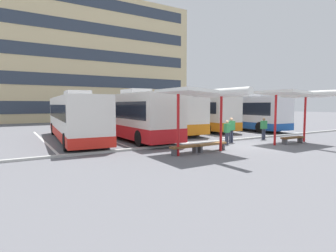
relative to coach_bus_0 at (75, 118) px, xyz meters
The scene contains 22 objects.
ground_plane 11.52m from the coach_bus_0, 43.98° to the right, with size 160.00×160.00×0.00m, color slate.
terminal_building 30.07m from the coach_bus_0, 73.45° to the left, with size 32.91×12.96×22.38m.
coach_bus_0 is the anchor object (origin of this frame).
coach_bus_1 3.89m from the coach_bus_0, ahead, with size 2.64×12.36×3.64m.
coach_bus_2 8.29m from the coach_bus_0, 11.07° to the left, with size 2.99×11.15×3.54m.
coach_bus_3 12.67m from the coach_bus_0, 10.26° to the left, with size 3.37×11.14×3.65m.
coach_bus_4 16.68m from the coach_bus_0, ahead, with size 3.00×12.13×3.63m.
lane_stripe_0 2.72m from the coach_bus_0, 154.57° to the left, with size 0.16×14.00×0.01m, color white.
lane_stripe_1 2.80m from the coach_bus_0, 24.31° to the left, with size 0.16×14.00×0.01m, color white.
lane_stripe_2 6.45m from the coach_bus_0, ahead, with size 0.16×14.00×0.01m, color white.
lane_stripe_3 10.42m from the coach_bus_0, ahead, with size 0.16×14.00×0.01m, color white.
lane_stripe_4 14.45m from the coach_bus_0, ahead, with size 0.16×14.00×0.01m, color white.
lane_stripe_5 18.50m from the coach_bus_0, ahead, with size 0.16×14.00×0.01m, color white.
waiting_shelter_0 10.15m from the coach_bus_0, 63.53° to the right, with size 3.82×4.83×3.34m.
bench_0 9.37m from the coach_bus_0, 67.34° to the right, with size 1.67×0.51×0.45m.
bench_1 10.15m from the coach_bus_0, 57.74° to the right, with size 2.00×0.55×0.45m.
waiting_shelter_1 15.00m from the coach_bus_0, 37.96° to the right, with size 4.11×4.84×3.44m.
bench_2 14.92m from the coach_bus_0, 37.69° to the right, with size 1.85×0.50×0.45m.
platform_kerb 10.31m from the coach_bus_0, 36.38° to the right, with size 44.00×0.24×0.12m, color #ADADA8.
waiting_passenger_0 10.62m from the coach_bus_0, 42.39° to the right, with size 0.49×0.33×1.55m.
waiting_passenger_1 10.95m from the coach_bus_0, 37.81° to the right, with size 0.50×0.27×1.68m.
waiting_passenger_2 13.66m from the coach_bus_0, 29.25° to the right, with size 0.48×0.28×1.58m.
Camera 1 is at (-12.43, -11.87, 2.55)m, focal length 28.81 mm.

